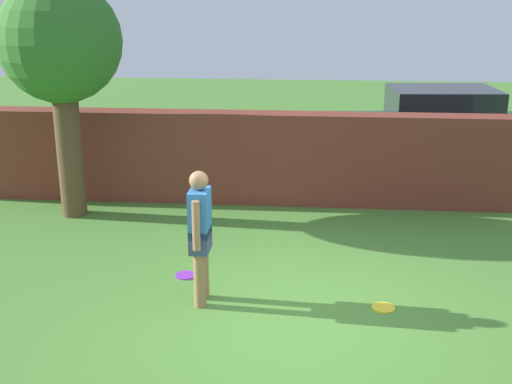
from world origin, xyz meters
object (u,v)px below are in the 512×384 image
Objects in this scene: tree at (60,47)px; person at (200,231)px; frisbee_yellow at (383,308)px; frisbee_purple at (186,275)px; car at (440,132)px.

tree is 2.31× the size of person.
tree is at bearing 148.56° from frisbee_yellow.
frisbee_purple is (-2.48, 0.69, 0.00)m from frisbee_yellow.
tree reaches higher than person.
person is at bearing -48.19° from tree.
frisbee_purple is (-0.33, 0.70, -0.89)m from person.
frisbee_yellow is at bearing 70.14° from car.
frisbee_purple is at bearing 164.51° from frisbee_yellow.
frisbee_yellow and frisbee_purple have the same top height.
tree is 4.32m from person.
car reaches higher than frisbee_yellow.
person is at bearing 53.13° from car.
person is 6.00× the size of frisbee_purple.
frisbee_yellow is (-1.64, -5.94, -0.85)m from car.
frisbee_purple is (-4.12, -5.25, -0.85)m from car.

